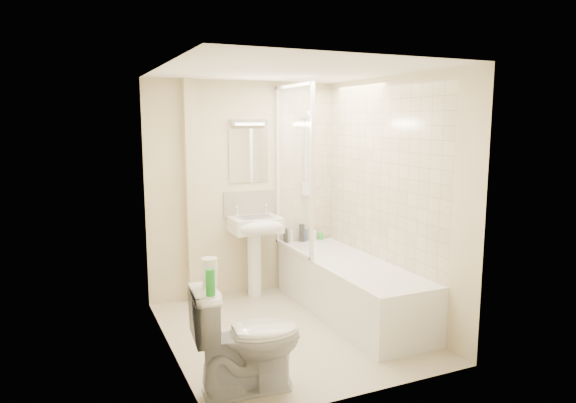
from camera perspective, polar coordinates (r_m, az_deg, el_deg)
name	(u,v)px	position (r m, az deg, el deg)	size (l,w,h in m)	color
floor	(290,331)	(5.00, 0.19, -14.20)	(2.50, 2.50, 0.00)	beige
wall_back	(244,189)	(5.81, -4.86, 1.35)	(2.20, 0.02, 2.40)	beige
wall_left	(168,215)	(4.33, -13.20, -1.45)	(0.02, 2.50, 2.40)	beige
wall_right	(390,199)	(5.20, 11.32, 0.32)	(0.02, 2.50, 2.40)	beige
ceiling	(290,70)	(4.62, 0.20, 14.36)	(2.20, 2.50, 0.02)	white
tile_back	(305,167)	(6.06, 1.88, 3.83)	(0.70, 0.01, 1.75)	beige
tile_right	(381,175)	(5.30, 10.28, 2.95)	(0.01, 2.10, 1.75)	beige
pipe_boxing	(191,193)	(5.58, -10.68, 0.91)	(0.12, 0.12, 2.40)	beige
splashback	(249,204)	(5.84, -4.34, -0.29)	(0.60, 0.01, 0.30)	beige
mirror	(249,156)	(5.78, -4.40, 5.10)	(0.46, 0.01, 0.60)	white
strip_light	(249,122)	(5.74, -4.37, 8.77)	(0.42, 0.07, 0.07)	silver
bathtub	(350,286)	(5.36, 6.91, -9.35)	(0.70, 2.10, 0.55)	white
shower_screen	(293,169)	(5.51, 0.59, 3.59)	(0.04, 0.92, 1.80)	white
shower_fixture	(306,157)	(6.01, 2.05, 4.94)	(0.10, 0.16, 0.99)	white
pedestal_sink	(256,234)	(5.69, -3.54, -3.61)	(0.54, 0.49, 1.04)	white
bottle_black_a	(286,236)	(5.99, -0.28, -3.86)	(0.05, 0.05, 0.17)	black
bottle_white_a	(291,236)	(6.02, 0.32, -3.91)	(0.05, 0.05, 0.15)	white
bottle_black_b	(302,233)	(6.08, 1.55, -3.51)	(0.06, 0.06, 0.21)	black
bottle_blue	(304,236)	(6.10, 1.83, -3.82)	(0.06, 0.06, 0.14)	navy
bottle_cream	(311,234)	(6.13, 2.54, -3.63)	(0.07, 0.07, 0.16)	beige
bottle_white_b	(314,235)	(6.16, 2.95, -3.78)	(0.05, 0.05, 0.12)	white
bottle_green	(321,236)	(6.20, 3.66, -3.89)	(0.06, 0.06, 0.08)	green
toilet	(247,338)	(3.87, -4.55, -14.90)	(0.83, 0.52, 0.80)	white
toilet_roll_lower	(210,280)	(3.71, -8.69, -8.62)	(0.11, 0.11, 0.09)	white
toilet_roll_upper	(209,265)	(3.71, -8.74, -7.04)	(0.12, 0.12, 0.11)	white
green_bottle	(210,282)	(3.51, -8.62, -8.87)	(0.06, 0.06, 0.18)	green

